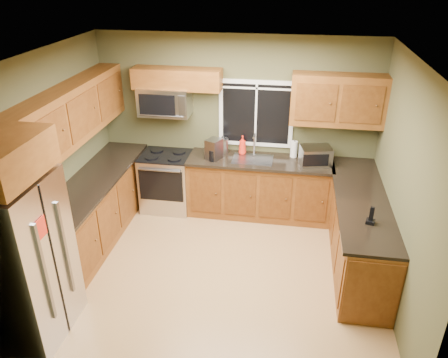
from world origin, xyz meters
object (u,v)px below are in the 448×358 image
(refrigerator, at_px, (22,261))
(soap_bottle_c, at_px, (219,147))
(kettle, at_px, (223,145))
(soap_bottle_a, at_px, (242,145))
(toaster_oven, at_px, (316,156))
(range, at_px, (167,181))
(coffee_maker, at_px, (214,150))
(cordless_phone, at_px, (371,218))
(microwave, at_px, (165,101))
(paper_towel_roll, at_px, (294,149))

(refrigerator, bearing_deg, soap_bottle_c, 63.38)
(kettle, xyz_separation_m, soap_bottle_a, (0.30, 0.01, 0.01))
(toaster_oven, distance_m, soap_bottle_a, 1.11)
(refrigerator, relative_size, range, 1.92)
(range, xyz_separation_m, coffee_maker, (0.77, -0.06, 0.61))
(toaster_oven, bearing_deg, cordless_phone, -68.99)
(soap_bottle_a, bearing_deg, microwave, -177.23)
(coffee_maker, distance_m, soap_bottle_a, 0.47)
(refrigerator, height_order, cordless_phone, refrigerator)
(cordless_phone, bearing_deg, range, 151.57)
(refrigerator, height_order, paper_towel_roll, refrigerator)
(microwave, relative_size, kettle, 2.62)
(cordless_phone, bearing_deg, refrigerator, -160.85)
(coffee_maker, relative_size, kettle, 1.06)
(microwave, distance_m, cordless_phone, 3.38)
(soap_bottle_a, height_order, soap_bottle_c, soap_bottle_a)
(range, height_order, coffee_maker, coffee_maker)
(refrigerator, bearing_deg, paper_towel_roll, 48.48)
(microwave, relative_size, toaster_oven, 1.55)
(range, relative_size, microwave, 1.23)
(paper_towel_roll, distance_m, cordless_phone, 1.97)
(microwave, distance_m, kettle, 1.09)
(range, bearing_deg, kettle, 11.66)
(refrigerator, bearing_deg, microwave, 76.66)
(toaster_oven, height_order, soap_bottle_a, soap_bottle_a)
(range, xyz_separation_m, soap_bottle_c, (0.80, 0.20, 0.56))
(refrigerator, height_order, kettle, refrigerator)
(microwave, height_order, paper_towel_roll, microwave)
(toaster_oven, xyz_separation_m, kettle, (-1.39, 0.20, -0.00))
(refrigerator, distance_m, soap_bottle_c, 3.33)
(kettle, relative_size, paper_towel_roll, 1.06)
(paper_towel_roll, bearing_deg, soap_bottle_a, -178.70)
(kettle, relative_size, soap_bottle_c, 1.60)
(cordless_phone, bearing_deg, coffee_maker, 144.57)
(toaster_oven, distance_m, coffee_maker, 1.49)
(paper_towel_roll, bearing_deg, refrigerator, -131.52)
(range, bearing_deg, coffee_maker, -4.76)
(cordless_phone, bearing_deg, toaster_oven, 111.01)
(refrigerator, relative_size, kettle, 6.20)
(paper_towel_roll, bearing_deg, toaster_oven, -36.10)
(soap_bottle_a, xyz_separation_m, cordless_phone, (1.68, -1.73, -0.08))
(kettle, bearing_deg, refrigerator, -117.92)
(microwave, height_order, cordless_phone, microwave)
(refrigerator, distance_m, coffee_maker, 3.08)
(refrigerator, xyz_separation_m, range, (0.69, 2.77, -0.43))
(refrigerator, height_order, toaster_oven, refrigerator)
(microwave, xyz_separation_m, coffee_maker, (0.77, -0.20, -0.65))
(kettle, bearing_deg, microwave, -177.10)
(kettle, height_order, soap_bottle_a, soap_bottle_a)
(soap_bottle_c, bearing_deg, microwave, -175.37)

